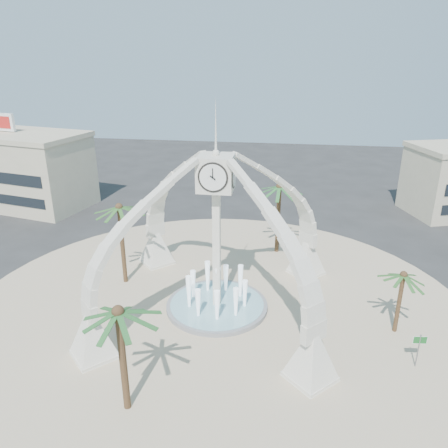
# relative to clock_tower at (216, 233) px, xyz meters

# --- Properties ---
(ground) EXTENTS (140.00, 140.00, 0.00)m
(ground) POSITION_rel_clock_tower_xyz_m (0.00, 0.00, -6.49)
(ground) COLOR #282828
(ground) RESTS_ON ground
(plaza) EXTENTS (40.00, 40.00, 0.06)m
(plaza) POSITION_rel_clock_tower_xyz_m (0.00, 0.00, -6.46)
(plaza) COLOR tan
(plaza) RESTS_ON ground
(clock_tower) EXTENTS (17.94, 17.94, 16.30)m
(clock_tower) POSITION_rel_clock_tower_xyz_m (0.00, 0.00, 0.00)
(clock_tower) COLOR silver
(clock_tower) RESTS_ON ground
(fountain) EXTENTS (8.00, 8.00, 3.62)m
(fountain) POSITION_rel_clock_tower_xyz_m (0.00, 0.00, -6.20)
(fountain) COLOR gray
(fountain) RESTS_ON ground
(building_nw) EXTENTS (23.75, 13.73, 11.90)m
(building_nw) POSITION_rel_clock_tower_xyz_m (-32.00, 22.00, -1.66)
(building_nw) COLOR #C1B496
(building_nw) RESTS_ON ground
(palm_east) EXTENTS (3.40, 3.40, 5.25)m
(palm_east) POSITION_rel_clock_tower_xyz_m (13.30, -1.09, -1.92)
(palm_east) COLOR brown
(palm_east) RESTS_ON ground
(palm_west) EXTENTS (4.65, 4.65, 7.78)m
(palm_west) POSITION_rel_clock_tower_xyz_m (-8.72, 2.99, 0.41)
(palm_west) COLOR brown
(palm_west) RESTS_ON ground
(palm_north) EXTENTS (5.58, 5.58, 7.76)m
(palm_north) POSITION_rel_clock_tower_xyz_m (4.22, 11.40, 0.34)
(palm_north) COLOR brown
(palm_north) RESTS_ON ground
(palm_south) EXTENTS (5.28, 5.28, 7.19)m
(palm_south) POSITION_rel_clock_tower_xyz_m (-3.27, -11.12, -0.19)
(palm_south) COLOR brown
(palm_south) RESTS_ON ground
(street_sign) EXTENTS (0.90, 0.14, 2.46)m
(street_sign) POSITION_rel_clock_tower_xyz_m (13.82, -4.92, -4.73)
(street_sign) COLOR slate
(street_sign) RESTS_ON ground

